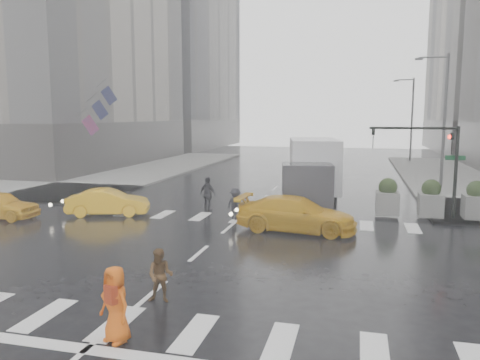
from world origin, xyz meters
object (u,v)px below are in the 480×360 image
(pedestrian_orange, at_px, (115,304))
(taxi_mid, at_px, (108,202))
(pedestrian_brown, at_px, (160,276))
(traffic_signal_pole, at_px, (434,153))
(box_truck, at_px, (312,171))

(pedestrian_orange, xyz_separation_m, taxi_mid, (-7.07, 11.97, -0.21))
(pedestrian_brown, xyz_separation_m, taxi_mid, (-7.12, 9.66, -0.07))
(traffic_signal_pole, bearing_deg, pedestrian_brown, -124.23)
(traffic_signal_pole, height_order, pedestrian_brown, traffic_signal_pole)
(pedestrian_brown, bearing_deg, taxi_mid, 118.18)
(taxi_mid, bearing_deg, box_truck, -80.07)
(pedestrian_orange, bearing_deg, taxi_mid, 144.27)
(pedestrian_brown, relative_size, pedestrian_orange, 0.85)
(taxi_mid, relative_size, box_truck, 0.58)
(taxi_mid, xyz_separation_m, box_truck, (9.69, 5.05, 1.30))
(pedestrian_orange, height_order, box_truck, box_truck)
(pedestrian_orange, bearing_deg, traffic_signal_pole, 83.69)
(pedestrian_brown, distance_m, taxi_mid, 12.00)
(taxi_mid, bearing_deg, traffic_signal_pole, -97.31)
(pedestrian_orange, height_order, taxi_mid, pedestrian_orange)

